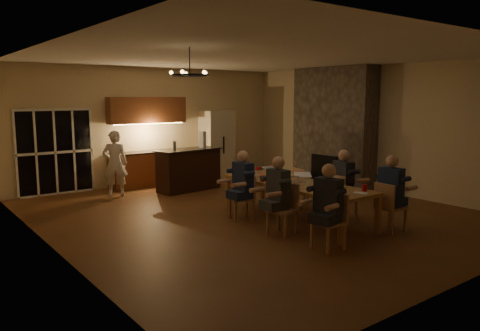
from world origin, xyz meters
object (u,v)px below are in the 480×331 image
plate_far (287,175)px  bar_bottle (175,146)px  redcup_far (258,170)px  mug_mid (282,176)px  chair_right_far (306,189)px  mug_front (309,183)px  laptop_f (273,169)px  redcup_near (365,188)px  chair_right_mid (343,196)px  can_right (298,175)px  chair_right_near (391,207)px  person_left_mid (278,195)px  plate_left (321,192)px  chair_left_near (328,222)px  laptop_e (253,171)px  chair_left_far (241,198)px  standing_person (115,163)px  laptop_b (336,181)px  person_right_mid (343,184)px  refrigerator (217,144)px  person_left_near (328,207)px  bar_island (189,170)px  chandelier (190,75)px  person_left_far (243,186)px  redcup_mid (262,179)px  mug_back (256,177)px  chair_left_mid (282,210)px  plate_near (329,185)px  laptop_a (330,186)px  person_right_near (391,193)px  can_cola (244,171)px  laptop_c (286,178)px  laptop_d (304,176)px

plate_far → bar_bottle: bearing=108.7°
redcup_far → mug_mid: bearing=-93.5°
chair_right_far → mug_front: chair_right_far is taller
laptop_f → redcup_near: size_ratio=2.67×
chair_right_mid → can_right: 1.01m
redcup_far → chair_right_near: bearing=-77.4°
person_left_mid → plate_left: person_left_mid is taller
chair_left_near → chair_right_near: bearing=93.7°
laptop_e → plate_left: 2.02m
chair_right_far → bar_bottle: bearing=35.1°
chair_left_far → person_left_mid: size_ratio=0.64×
standing_person → laptop_b: bearing=136.8°
laptop_b → person_right_mid: bearing=39.5°
laptop_f → refrigerator: bearing=72.1°
chair_right_mid → laptop_e: 1.92m
person_left_mid → bar_bottle: 4.21m
chair_left_far → person_left_mid: person_left_mid is taller
person_left_near → mug_mid: (0.98, 2.15, 0.11)m
bar_island → chair_left_near: bar_island is taller
chair_right_near → standing_person: 6.51m
chandelier → can_right: bearing=4.8°
person_right_mid → person_left_far: (-1.69, 1.06, 0.00)m
redcup_mid → mug_back: bearing=79.5°
chair_right_far → laptop_b: bearing=167.4°
chair_right_far → laptop_f: bearing=63.2°
chair_left_mid → chandelier: bearing=-131.7°
refrigerator → laptop_f: refrigerator is taller
person_left_mid → plate_near: (1.20, -0.11, 0.07)m
mug_front → plate_left: 0.64m
chair_left_mid → chair_left_far: (0.03, 1.22, 0.00)m
plate_near → plate_left: size_ratio=1.01×
bar_island → chandelier: 4.83m
person_left_far → laptop_a: 1.80m
person_right_near → can_cola: 3.18m
person_right_near → person_left_mid: 2.05m
chair_left_far → plate_left: size_ratio=3.57×
redcup_near → standing_person: bearing=112.2°
laptop_c → bar_bottle: 3.68m
mug_front → chair_right_mid: bearing=-6.0°
person_left_mid → redcup_far: size_ratio=11.50×
chair_right_far → plate_near: (-0.52, -1.12, 0.31)m
person_right_mid → can_right: person_right_mid is taller
bar_island → chair_right_near: size_ratio=1.96×
laptop_d → chandelier: bearing=-150.8°
person_left_far → redcup_far: 1.28m
person_right_mid → bar_bottle: size_ratio=5.75×
laptop_c → mug_mid: size_ratio=3.20×
standing_person → chair_right_mid: bearing=143.8°
mug_back → plate_left: (0.07, -1.70, -0.04)m
person_left_mid → chandelier: 2.57m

